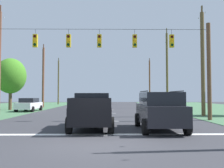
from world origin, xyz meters
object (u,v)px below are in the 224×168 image
pickup_truck (92,111)px  utility_pole_mid_right (203,62)px  utility_pole_far_right (167,69)px  utility_pole_distant_left (58,82)px  suv_black (159,110)px  utility_pole_distant_right (43,76)px  distant_car_crossing_white (29,104)px  overhead_signal_span (101,64)px  distant_car_oncoming (101,103)px  tree_roadside_far_right (11,76)px  utility_pole_near_left (150,81)px

pickup_truck → utility_pole_mid_right: bearing=40.6°
utility_pole_far_right → utility_pole_distant_left: utility_pole_far_right is taller
suv_black → utility_pole_distant_left: 39.25m
suv_black → utility_pole_far_right: bearing=75.8°
utility_pole_distant_right → utility_pole_distant_left: utility_pole_distant_right is taller
suv_black → distant_car_crossing_white: size_ratio=1.10×
utility_pole_distant_left → utility_pole_distant_right: bearing=-88.4°
overhead_signal_span → utility_pole_far_right: (9.08, 17.91, 1.60)m
suv_black → distant_car_crossing_white: bearing=127.2°
overhead_signal_span → utility_pole_distant_left: (-9.52, 31.84, 0.44)m
distant_car_oncoming → overhead_signal_span: bearing=-88.0°
overhead_signal_span → distant_car_oncoming: size_ratio=3.77×
overhead_signal_span → suv_black: 6.78m
utility_pole_mid_right → utility_pole_distant_left: utility_pole_mid_right is taller
tree_roadside_far_right → utility_pole_near_left: bearing=43.9°
distant_car_crossing_white → utility_pole_distant_right: utility_pole_distant_right is taller
utility_pole_far_right → suv_black: bearing=-104.2°
distant_car_crossing_white → utility_pole_distant_left: size_ratio=0.47×
suv_black → pickup_truck: bearing=168.1°
distant_car_oncoming → utility_pole_mid_right: bearing=-47.3°
utility_pole_near_left → overhead_signal_span: bearing=-105.3°
pickup_truck → tree_roadside_far_right: size_ratio=0.85×
utility_pole_distant_right → distant_car_oncoming: bearing=-30.9°
distant_car_oncoming → suv_black: bearing=-78.8°
distant_car_crossing_white → utility_pole_near_left: bearing=52.1°
pickup_truck → tree_roadside_far_right: bearing=123.2°
utility_pole_near_left → utility_pole_distant_right: bearing=-142.6°
utility_pole_mid_right → distant_car_oncoming: bearing=132.7°
utility_pole_mid_right → utility_pole_distant_right: bearing=139.6°
distant_car_oncoming → utility_pole_far_right: bearing=24.0°
overhead_signal_span → utility_pole_near_left: (8.96, 32.75, 0.59)m
overhead_signal_span → tree_roadside_far_right: (-11.65, 12.91, 0.10)m
utility_pole_distant_right → pickup_truck: bearing=-69.2°
utility_pole_far_right → utility_pole_near_left: (-0.12, 14.84, -1.01)m
pickup_truck → overhead_signal_span: bearing=85.2°
overhead_signal_span → pickup_truck: overhead_signal_span is taller
utility_pole_distant_right → utility_pole_mid_right: bearing=-40.4°
suv_black → utility_pole_distant_right: bearing=117.3°
distant_car_oncoming → pickup_truck: bearing=-89.6°
overhead_signal_span → pickup_truck: size_ratio=2.99×
suv_black → utility_pole_mid_right: 10.96m
pickup_truck → utility_pole_near_left: 38.44m
distant_car_oncoming → utility_pole_near_left: (9.43, 19.09, 3.93)m
pickup_truck → tree_roadside_far_right: 20.88m
pickup_truck → utility_pole_near_left: (9.32, 37.10, 3.75)m
distant_car_crossing_white → overhead_signal_span: bearing=-50.6°
utility_pole_mid_right → distant_car_crossing_white: bearing=158.6°
utility_pole_far_right → distant_car_crossing_white: bearing=-156.7°
utility_pole_mid_right → utility_pole_distant_left: size_ratio=1.05×
suv_black → utility_pole_distant_left: bearing=109.0°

